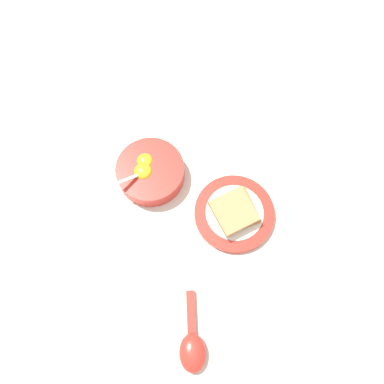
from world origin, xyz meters
name	(u,v)px	position (x,y,z in m)	size (l,w,h in m)	color
ground_plane	(163,255)	(0.00, 0.00, 0.00)	(3.00, 3.00, 0.00)	silver
egg_bowl	(150,172)	(-0.18, -0.06, 0.02)	(0.16, 0.16, 0.07)	red
toast_plate	(234,213)	(-0.11, 0.15, 0.01)	(0.18, 0.18, 0.02)	red
toast_sandwich	(235,211)	(-0.11, 0.15, 0.03)	(0.12, 0.12, 0.03)	#9E7042
soup_spoon	(192,347)	(0.18, 0.09, 0.02)	(0.16, 0.06, 0.03)	red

